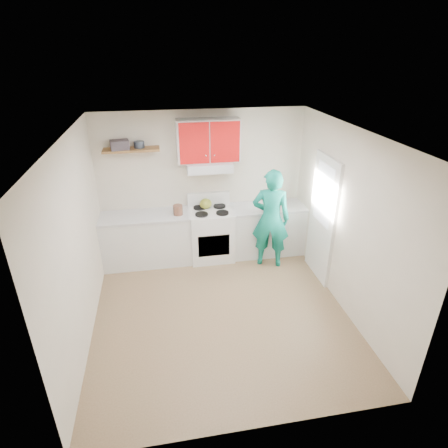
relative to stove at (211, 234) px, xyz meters
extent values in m
plane|color=brown|center=(-0.10, -1.57, -0.46)|extent=(3.80, 3.80, 0.00)
cube|color=white|center=(-0.10, -1.57, 2.14)|extent=(3.60, 3.80, 0.04)
cube|color=beige|center=(-0.10, 0.32, 0.84)|extent=(3.60, 0.04, 2.60)
cube|color=beige|center=(-0.10, -3.47, 0.84)|extent=(3.60, 0.04, 2.60)
cube|color=beige|center=(-1.90, -1.57, 0.84)|extent=(0.04, 3.80, 2.60)
cube|color=beige|center=(1.70, -1.57, 0.84)|extent=(0.04, 3.80, 2.60)
cube|color=white|center=(1.68, -0.88, 0.56)|extent=(0.05, 0.85, 2.05)
cube|color=white|center=(1.65, -0.88, 0.99)|extent=(0.01, 0.55, 0.95)
cube|color=silver|center=(-1.14, 0.02, -0.01)|extent=(1.52, 0.60, 0.90)
cube|color=silver|center=(1.04, 0.02, -0.01)|extent=(1.32, 0.60, 0.90)
cube|color=white|center=(0.00, 0.00, 0.00)|extent=(0.76, 0.65, 0.92)
cube|color=silver|center=(0.00, 0.10, 1.24)|extent=(0.76, 0.44, 0.15)
cube|color=red|center=(0.00, 0.16, 1.66)|extent=(1.02, 0.33, 0.70)
cube|color=brown|center=(-1.25, 0.18, 1.56)|extent=(0.90, 0.30, 0.04)
cube|color=#403840|center=(-1.42, 0.15, 1.65)|extent=(0.32, 0.25, 0.15)
cylinder|color=#333D4C|center=(-1.12, 0.20, 1.63)|extent=(0.20, 0.20, 0.10)
ellipsoid|color=olive|center=(-0.07, 0.13, 0.55)|extent=(0.27, 0.27, 0.18)
cylinder|color=brown|center=(-0.57, -0.05, 0.54)|extent=(0.20, 0.20, 0.19)
cube|color=olive|center=(0.85, 0.02, 0.45)|extent=(0.32, 0.25, 0.02)
cube|color=red|center=(1.26, 0.01, 0.44)|extent=(0.39, 0.35, 0.01)
imported|color=#0E836E|center=(0.97, -0.42, 0.42)|extent=(0.74, 0.61, 1.75)
camera|label=1|loc=(-0.82, -5.88, 3.08)|focal=29.72mm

